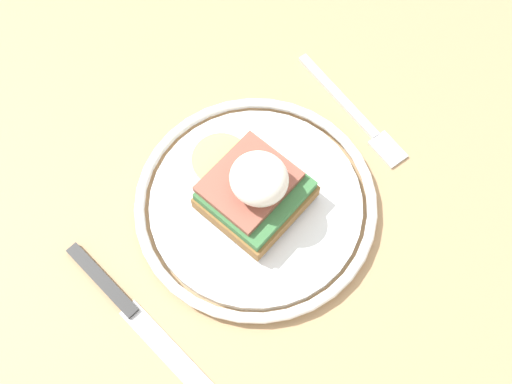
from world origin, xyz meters
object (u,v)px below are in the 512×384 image
plate (256,204)px  knife (132,312)px  sandwich (257,187)px  fork (355,114)px

plate → knife: size_ratio=1.13×
plate → sandwich: (-0.00, -0.00, 0.03)m
fork → knife: knife is taller
sandwich → knife: bearing=-5.6°
knife → plate: bearing=174.0°
sandwich → knife: sandwich is taller
plate → fork: (-0.14, 0.01, -0.01)m
sandwich → plate: bearing=24.5°
plate → knife: (0.15, -0.02, -0.01)m
fork → knife: (0.29, -0.02, 0.00)m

